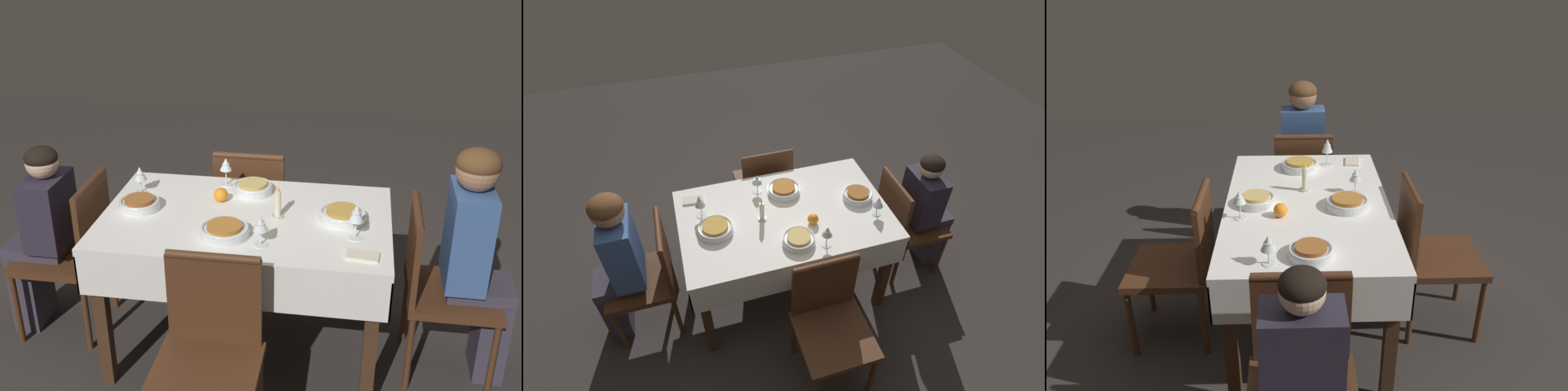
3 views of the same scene
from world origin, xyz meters
TOP-DOWN VIEW (x-y plane):
  - ground_plane at (0.00, 0.00)m, footprint 8.00×8.00m
  - dining_table at (0.00, 0.00)m, footprint 1.37×0.86m
  - chair_east at (0.92, -0.00)m, footprint 0.43×0.43m
  - chair_west at (-0.92, 0.05)m, footprint 0.43×0.43m
  - chair_south at (-0.04, -0.67)m, footprint 0.43×0.43m
  - chair_north at (-0.08, 0.67)m, footprint 0.43×0.43m
  - person_adult_denim at (1.07, -0.00)m, footprint 0.34×0.30m
  - person_child_dark at (-1.08, 0.05)m, footprint 0.33×0.30m
  - bowl_east at (0.46, 0.03)m, footprint 0.22×0.22m
  - wine_glass_east at (0.52, -0.14)m, footprint 0.07×0.07m
  - bowl_west at (-0.52, 0.00)m, footprint 0.20×0.20m
  - wine_glass_west at (-0.57, 0.18)m, footprint 0.07×0.07m
  - bowl_south at (-0.06, -0.20)m, footprint 0.22×0.22m
  - wine_glass_south at (0.11, -0.26)m, footprint 0.07×0.07m
  - bowl_north at (-0.01, 0.27)m, footprint 0.20×0.20m
  - wine_glass_north at (-0.16, 0.34)m, footprint 0.06×0.06m
  - candle_centerpiece at (0.15, 0.01)m, footprint 0.05×0.05m
  - orange_fruit at (-0.15, 0.14)m, footprint 0.07×0.07m
  - napkin_red_folded at (0.55, -0.30)m, footprint 0.15×0.10m

SIDE VIEW (x-z plane):
  - ground_plane at x=0.00m, z-range 0.00..0.00m
  - chair_east at x=0.92m, z-range 0.05..0.92m
  - chair_west at x=-0.92m, z-range 0.05..0.92m
  - chair_south at x=-0.04m, z-range 0.05..0.92m
  - chair_north at x=-0.08m, z-range 0.05..0.92m
  - person_child_dark at x=-1.08m, z-range 0.05..1.09m
  - person_adult_denim at x=1.07m, z-range 0.08..1.25m
  - dining_table at x=0.00m, z-range 0.28..1.05m
  - napkin_red_folded at x=0.55m, z-range 0.77..0.78m
  - bowl_south at x=-0.06m, z-range 0.77..0.82m
  - bowl_east at x=0.46m, z-range 0.77..0.82m
  - bowl_north at x=-0.01m, z-range 0.77..0.82m
  - bowl_west at x=-0.52m, z-range 0.77..0.82m
  - orange_fruit at x=-0.15m, z-range 0.77..0.84m
  - candle_centerpiece at x=0.15m, z-range 0.75..0.91m
  - wine_glass_west at x=-0.57m, z-range 0.80..0.94m
  - wine_glass_south at x=0.11m, z-range 0.80..0.94m
  - wine_glass_north at x=-0.16m, z-range 0.80..0.95m
  - wine_glass_east at x=0.52m, z-range 0.80..0.97m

